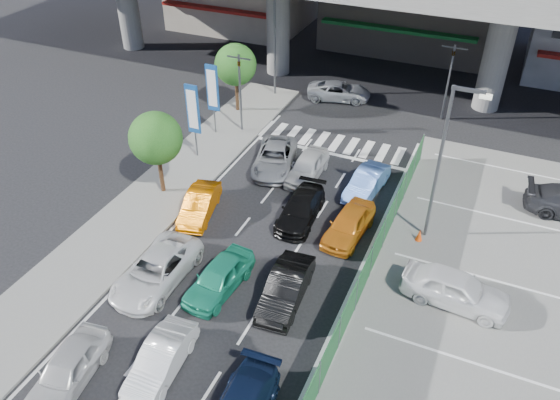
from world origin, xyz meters
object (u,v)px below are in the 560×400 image
at_px(street_lamp_right, 445,154).
at_px(hatch_black_mid_right, 286,288).
at_px(street_lamp_left, 277,31).
at_px(crossing_wagon_silver, 339,91).
at_px(tree_far, 236,65).
at_px(parked_sedan_white, 456,289).
at_px(traffic_light_left, 239,75).
at_px(taxi_orange_right, 349,224).
at_px(wagon_silver_front_left, 275,158).
at_px(traffic_light_right, 452,64).
at_px(signboard_far, 213,90).
at_px(kei_truck_front_right, 367,183).
at_px(taxi_teal_mid, 219,277).
at_px(hatch_white_back_mid, 161,360).
at_px(sedan_white_front_mid, 307,167).
at_px(van_white_back_left, 67,370).
at_px(sedan_white_mid_left, 156,270).
at_px(signboard_near, 193,111).
at_px(taxi_orange_left, 200,205).
at_px(tree_near, 156,138).
at_px(sedan_black_mid, 301,209).
at_px(traffic_cone, 419,235).

distance_m(street_lamp_right, hatch_black_mid_right, 9.24).
distance_m(street_lamp_left, crossing_wagon_silver, 6.14).
height_order(tree_far, parked_sedan_white, tree_far).
bearing_deg(tree_far, parked_sedan_white, -36.75).
bearing_deg(traffic_light_left, crossing_wagon_silver, 59.23).
distance_m(taxi_orange_right, wagon_silver_front_left, 7.29).
height_order(traffic_light_right, street_lamp_right, street_lamp_right).
relative_size(signboard_far, kei_truck_front_right, 1.20).
height_order(traffic_light_left, hatch_black_mid_right, traffic_light_left).
bearing_deg(tree_far, street_lamp_right, -29.58).
height_order(traffic_light_left, crossing_wagon_silver, traffic_light_left).
xyz_separation_m(street_lamp_left, taxi_teal_mid, (5.79, -19.35, -4.08)).
distance_m(hatch_white_back_mid, sedan_white_front_mid, 14.61).
xyz_separation_m(van_white_back_left, parked_sedan_white, (12.30, 9.70, 0.14)).
bearing_deg(kei_truck_front_right, sedan_white_mid_left, -115.68).
bearing_deg(hatch_black_mid_right, kei_truck_front_right, 80.09).
xyz_separation_m(traffic_light_right, street_lamp_right, (1.67, -13.00, 0.83)).
relative_size(van_white_back_left, parked_sedan_white, 0.89).
bearing_deg(street_lamp_right, traffic_light_right, 97.34).
height_order(street_lamp_right, hatch_black_mid_right, street_lamp_right).
xyz_separation_m(street_lamp_right, sedan_white_mid_left, (-10.47, -8.06, -4.08)).
height_order(van_white_back_left, crossing_wagon_silver, van_white_back_left).
relative_size(tree_far, sedan_white_front_mid, 1.19).
relative_size(signboard_near, taxi_orange_left, 1.21).
bearing_deg(tree_near, parked_sedan_white, -7.35).
bearing_deg(street_lamp_right, signboard_far, 161.32).
relative_size(traffic_light_right, signboard_near, 1.11).
bearing_deg(signboard_near, crossing_wagon_silver, 64.76).
distance_m(van_white_back_left, sedan_black_mid, 13.21).
xyz_separation_m(signboard_far, traffic_cone, (14.41, -5.54, -2.68)).
distance_m(traffic_light_left, wagon_silver_front_left, 5.96).
distance_m(tree_far, hatch_white_back_mid, 21.97).
height_order(tree_near, taxi_orange_right, tree_near).
xyz_separation_m(street_lamp_left, parked_sedan_white, (15.35, -16.07, -3.94)).
bearing_deg(sedan_black_mid, taxi_orange_left, -163.98).
xyz_separation_m(street_lamp_right, tree_near, (-14.17, -2.00, -1.38)).
bearing_deg(signboard_near, tree_near, -87.13).
height_order(sedan_black_mid, taxi_orange_right, taxi_orange_right).
distance_m(tree_near, sedan_black_mid, 8.35).
bearing_deg(crossing_wagon_silver, wagon_silver_front_left, 163.06).
bearing_deg(street_lamp_right, traffic_cone, -123.80).
bearing_deg(signboard_far, sedan_black_mid, -36.35).
xyz_separation_m(hatch_black_mid_right, sedan_white_front_mid, (-2.68, 9.37, 0.00)).
bearing_deg(sedan_white_mid_left, signboard_near, 111.16).
bearing_deg(sedan_black_mid, taxi_orange_right, -9.50).
distance_m(street_lamp_right, traffic_cone, 4.43).
distance_m(taxi_teal_mid, taxi_orange_left, 5.63).
bearing_deg(van_white_back_left, taxi_orange_left, 86.66).
xyz_separation_m(street_lamp_left, wagon_silver_front_left, (3.92, -9.23, -4.11)).
height_order(tree_near, tree_far, same).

